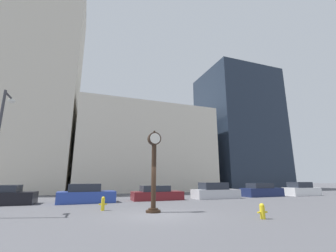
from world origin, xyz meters
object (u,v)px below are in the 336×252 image
at_px(fire_hydrant_far, 262,211).
at_px(car_black, 3,196).
at_px(car_navy, 261,191).
at_px(fire_hydrant_near, 103,203).
at_px(car_white, 301,190).
at_px(car_maroon, 157,194).
at_px(street_lamp_left, 1,131).
at_px(street_clock, 154,168).
at_px(car_silver, 215,192).
at_px(car_blue, 86,195).

bearing_deg(fire_hydrant_far, car_black, 140.43).
relative_size(car_navy, fire_hydrant_near, 5.50).
xyz_separation_m(car_black, fire_hydrant_near, (6.54, -5.52, -0.19)).
xyz_separation_m(fire_hydrant_near, fire_hydrant_far, (6.79, -5.50, -0.05)).
height_order(car_navy, car_white, car_white).
xyz_separation_m(car_maroon, street_lamp_left, (-10.50, -5.89, 3.77)).
bearing_deg(street_lamp_left, car_maroon, 29.28).
bearing_deg(fire_hydrant_far, street_lamp_left, 157.75).
distance_m(car_black, street_lamp_left, 7.11).
bearing_deg(car_black, fire_hydrant_far, -38.04).
bearing_deg(fire_hydrant_near, car_navy, 18.38).
height_order(car_black, fire_hydrant_far, car_black).
xyz_separation_m(street_clock, car_white, (19.34, 6.81, -1.79)).
bearing_deg(fire_hydrant_near, fire_hydrant_far, -39.00).
bearing_deg(fire_hydrant_far, car_navy, 48.00).
xyz_separation_m(car_maroon, car_silver, (5.76, -0.35, 0.10)).
xyz_separation_m(street_clock, car_blue, (-3.53, 6.73, -1.80)).
relative_size(car_silver, car_navy, 1.04).
bearing_deg(street_clock, car_blue, 117.68).
relative_size(car_blue, car_maroon, 0.98).
xyz_separation_m(car_black, car_blue, (5.61, -0.49, 0.02)).
distance_m(car_maroon, fire_hydrant_near, 7.37).
bearing_deg(street_clock, car_maroon, 71.43).
relative_size(car_silver, fire_hydrant_far, 6.46).
relative_size(car_black, fire_hydrant_far, 5.87).
bearing_deg(car_blue, car_black, 172.46).
bearing_deg(car_black, car_navy, 1.64).
bearing_deg(car_silver, fire_hydrant_near, -155.03).
xyz_separation_m(car_black, car_silver, (17.30, -0.44, 0.03)).
xyz_separation_m(car_blue, car_navy, (17.68, 0.54, -0.02)).
distance_m(street_clock, car_navy, 16.01).
height_order(car_blue, car_navy, car_blue).
bearing_deg(street_clock, fire_hydrant_far, -42.20).
bearing_deg(car_navy, street_clock, -152.71).
height_order(car_maroon, fire_hydrant_near, car_maroon).
distance_m(car_navy, fire_hydrant_near, 17.65).
xyz_separation_m(car_maroon, car_navy, (11.76, 0.14, 0.06)).
bearing_deg(car_white, fire_hydrant_near, -166.78).
relative_size(car_black, car_blue, 0.94).
bearing_deg(car_white, car_blue, -179.68).
relative_size(car_blue, fire_hydrant_near, 5.53).
bearing_deg(car_navy, fire_hydrant_near, -161.51).
bearing_deg(fire_hydrant_far, car_maroon, 99.34).
bearing_deg(fire_hydrant_near, street_lamp_left, -175.16).
height_order(car_black, car_maroon, car_black).
height_order(street_clock, fire_hydrant_far, street_clock).
bearing_deg(car_maroon, street_clock, -108.06).
relative_size(car_blue, car_silver, 0.97).
distance_m(car_black, car_maroon, 11.54).
relative_size(car_silver, street_lamp_left, 0.70).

